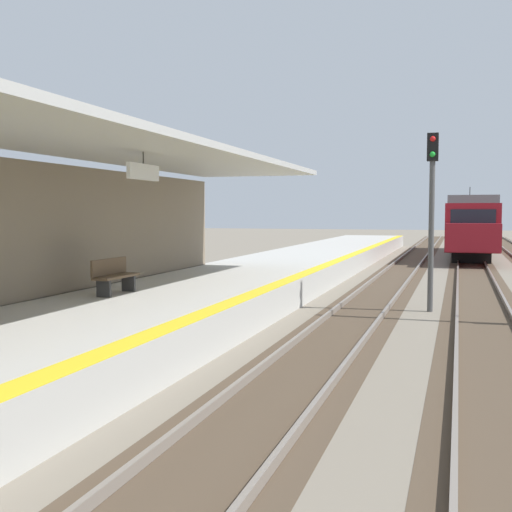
% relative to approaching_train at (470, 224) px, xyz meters
% --- Properties ---
extents(station_platform, '(5.00, 80.00, 0.91)m').
position_rel_approaching_train_xyz_m(station_platform, '(-7.80, -28.12, -1.73)').
color(station_platform, '#B7B5AD').
rests_on(station_platform, ground).
extents(station_building_with_canopy, '(4.85, 24.00, 4.43)m').
position_rel_approaching_train_xyz_m(station_building_with_canopy, '(-9.60, -33.95, 0.48)').
color(station_building_with_canopy, '#4C4C4C').
rests_on(station_building_with_canopy, ground).
extents(track_pair_nearest_platform, '(2.34, 120.00, 0.16)m').
position_rel_approaching_train_xyz_m(track_pair_nearest_platform, '(-3.40, -24.12, -2.13)').
color(track_pair_nearest_platform, '#4C3D2D').
rests_on(track_pair_nearest_platform, ground).
extents(track_pair_middle, '(2.34, 120.00, 0.16)m').
position_rel_approaching_train_xyz_m(track_pair_middle, '(-0.00, -24.12, -2.13)').
color(track_pair_middle, '#4C3D2D').
rests_on(track_pair_middle, ground).
extents(approaching_train, '(2.93, 19.60, 4.76)m').
position_rel_approaching_train_xyz_m(approaching_train, '(0.00, 0.00, 0.00)').
color(approaching_train, maroon).
rests_on(approaching_train, ground).
extents(rail_signal_post, '(0.32, 0.34, 5.20)m').
position_rel_approaching_train_xyz_m(rail_signal_post, '(-1.49, -25.62, 1.02)').
color(rail_signal_post, '#4C4C4C').
rests_on(rail_signal_post, ground).
extents(platform_bench, '(0.45, 1.60, 0.88)m').
position_rel_approaching_train_xyz_m(platform_bench, '(-8.81, -31.06, -0.80)').
color(platform_bench, brown).
rests_on(platform_bench, station_platform).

